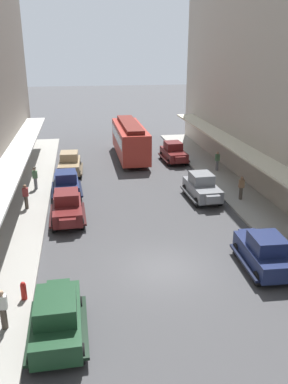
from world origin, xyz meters
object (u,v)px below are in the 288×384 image
object	(u,v)px
parked_car_2	(70,163)
fire_hydrant	(24,290)
streetcar	(130,139)
pedestrian_2	(26,196)
parked_car_4	(202,186)
pedestrian_4	(35,178)
pedestrian_1	(241,188)
parked_car_3	(67,207)
parked_car_1	(66,183)
pedestrian_3	(217,161)
parked_car_0	(57,317)
pedestrian_0	(3,309)
parked_car_6	(174,152)
parked_car_5	(264,251)

from	to	relation	value
parked_car_2	fire_hydrant	xyz separation A→B (m)	(-1.71, -18.05, -0.38)
streetcar	pedestrian_2	world-z (taller)	streetcar
parked_car_4	pedestrian_2	bearing A→B (deg)	-179.26
parked_car_4	pedestrian_4	world-z (taller)	parked_car_4
parked_car_4	pedestrian_1	size ratio (longest dim) A/B	2.62
parked_car_3	fire_hydrant	distance (m)	8.38
parked_car_1	pedestrian_1	size ratio (longest dim) A/B	2.63
fire_hydrant	pedestrian_3	xyz separation A→B (m)	(14.17, 16.58, 0.43)
parked_car_0	parked_car_4	bearing A→B (deg)	53.91
parked_car_4	pedestrian_4	size ratio (longest dim) A/B	2.57
parked_car_4	pedestrian_0	distance (m)	16.74
parked_car_6	pedestrian_1	distance (m)	10.93
parked_car_3	parked_car_6	xyz separation A→B (m)	(9.55, 12.14, 0.00)
parked_car_0	parked_car_4	xyz separation A→B (m)	(9.44, 12.95, 0.00)
parked_car_0	fire_hydrant	size ratio (longest dim) A/B	5.21
parked_car_0	parked_car_3	xyz separation A→B (m)	(0.19, 10.69, 0.00)
parked_car_1	parked_car_2	size ratio (longest dim) A/B	1.00
parked_car_0	fire_hydrant	bearing A→B (deg)	120.86
parked_car_5	pedestrian_3	distance (m)	16.00
parked_car_3	parked_car_4	bearing A→B (deg)	13.73
parked_car_1	pedestrian_0	xyz separation A→B (m)	(-2.05, -14.61, 0.05)
parked_car_2	parked_car_6	xyz separation A→B (m)	(9.52, 2.29, 0.00)
parked_car_2	parked_car_4	bearing A→B (deg)	-39.46
parked_car_0	pedestrian_1	size ratio (longest dim) A/B	2.61
parked_car_6	fire_hydrant	bearing A→B (deg)	-118.92
pedestrian_0	parked_car_1	bearing A→B (deg)	82.02
pedestrian_1	pedestrian_4	bearing A→B (deg)	162.47
parked_car_2	pedestrian_1	xyz separation A→B (m)	(11.76, -8.40, 0.05)
parked_car_1	streetcar	size ratio (longest dim) A/B	0.45
parked_car_6	fire_hydrant	distance (m)	23.24
pedestrian_0	pedestrian_3	xyz separation A→B (m)	(14.67, 18.36, 0.00)
parked_car_6	pedestrian_0	bearing A→B (deg)	-117.96
parked_car_0	streetcar	world-z (taller)	streetcar
parked_car_4	pedestrian_0	world-z (taller)	parked_car_4
parked_car_3	parked_car_4	distance (m)	9.52
streetcar	pedestrian_3	xyz separation A→B (m)	(6.76, -5.77, -0.91)
parked_car_4	parked_car_5	distance (m)	9.57
fire_hydrant	pedestrian_4	bearing A→B (deg)	93.00
parked_car_6	pedestrian_4	bearing A→B (deg)	-152.63
parked_car_2	pedestrian_4	xyz separation A→B (m)	(-2.46, -3.91, 0.07)
parked_car_1	streetcar	world-z (taller)	streetcar
fire_hydrant	pedestrian_2	size ratio (longest dim) A/B	0.50
streetcar	pedestrian_1	bearing A→B (deg)	-64.46
parked_car_3	pedestrian_2	world-z (taller)	parked_car_3
fire_hydrant	pedestrian_4	distance (m)	14.16
pedestrian_0	parked_car_4	bearing A→B (deg)	46.94
pedestrian_0	pedestrian_4	distance (m)	15.91
pedestrian_0	pedestrian_1	size ratio (longest dim) A/B	1.00
parked_car_3	parked_car_2	bearing A→B (deg)	89.81
parked_car_4	pedestrian_4	xyz separation A→B (m)	(-11.67, 3.68, 0.07)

